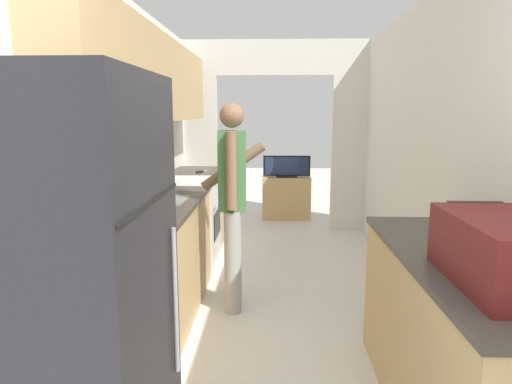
{
  "coord_description": "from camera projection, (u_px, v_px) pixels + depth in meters",
  "views": [
    {
      "loc": [
        -0.02,
        -0.99,
        1.57
      ],
      "look_at": [
        -0.14,
        2.33,
        0.99
      ],
      "focal_mm": 32.0,
      "sensor_mm": 36.0,
      "label": 1
    }
  ],
  "objects": [
    {
      "name": "knife",
      "position": [
        200.0,
        171.0,
        5.27
      ],
      "size": [
        0.13,
        0.29,
        0.02
      ],
      "rotation": [
        0.0,
        0.0,
        -0.55
      ],
      "color": "#B7B7BC",
      "rests_on": "counter_left"
    },
    {
      "name": "range_oven",
      "position": [
        187.0,
        222.0,
        4.71
      ],
      "size": [
        0.66,
        0.72,
        1.03
      ],
      "color": "white",
      "rests_on": "ground_plane"
    },
    {
      "name": "book_stack",
      "position": [
        467.0,
        243.0,
        2.31
      ],
      "size": [
        0.2,
        0.27,
        0.06
      ],
      "color": "#33894C",
      "rests_on": "counter_right"
    },
    {
      "name": "wall_left",
      "position": [
        119.0,
        121.0,
        3.36
      ],
      "size": [
        0.38,
        7.48,
        2.5
      ],
      "color": "silver",
      "rests_on": "ground_plane"
    },
    {
      "name": "suitcase",
      "position": [
        509.0,
        252.0,
        1.8
      ],
      "size": [
        0.42,
        0.67,
        0.28
      ],
      "color": "#5B1919",
      "rests_on": "counter_right"
    },
    {
      "name": "tv_cabinet",
      "position": [
        286.0,
        197.0,
        6.87
      ],
      "size": [
        0.71,
        0.42,
        0.62
      ],
      "color": "tan",
      "rests_on": "ground_plane"
    },
    {
      "name": "refrigerator",
      "position": [
        64.0,
        295.0,
        1.8
      ],
      "size": [
        0.76,
        0.84,
        1.73
      ],
      "color": "black",
      "rests_on": "ground_plane"
    },
    {
      "name": "counter_left",
      "position": [
        170.0,
        244.0,
        3.97
      ],
      "size": [
        0.62,
        3.69,
        0.89
      ],
      "color": "tan",
      "rests_on": "ground_plane"
    },
    {
      "name": "television",
      "position": [
        287.0,
        167.0,
        6.74
      ],
      "size": [
        0.69,
        0.16,
        0.32
      ],
      "color": "black",
      "rests_on": "tv_cabinet"
    },
    {
      "name": "wall_right",
      "position": [
        472.0,
        164.0,
        2.89
      ],
      "size": [
        0.06,
        7.48,
        2.5
      ],
      "color": "silver",
      "rests_on": "ground_plane"
    },
    {
      "name": "wall_far_with_doorway",
      "position": [
        275.0,
        123.0,
        6.03
      ],
      "size": [
        2.83,
        0.06,
        2.5
      ],
      "color": "silver",
      "rests_on": "ground_plane"
    },
    {
      "name": "person",
      "position": [
        233.0,
        202.0,
        3.57
      ],
      "size": [
        0.53,
        0.38,
        1.64
      ],
      "rotation": [
        0.0,
        0.0,
        1.61
      ],
      "color": "#9E9E9E",
      "rests_on": "ground_plane"
    },
    {
      "name": "counter_right",
      "position": [
        461.0,
        344.0,
        2.25
      ],
      "size": [
        0.62,
        1.7,
        0.89
      ],
      "color": "tan",
      "rests_on": "ground_plane"
    }
  ]
}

